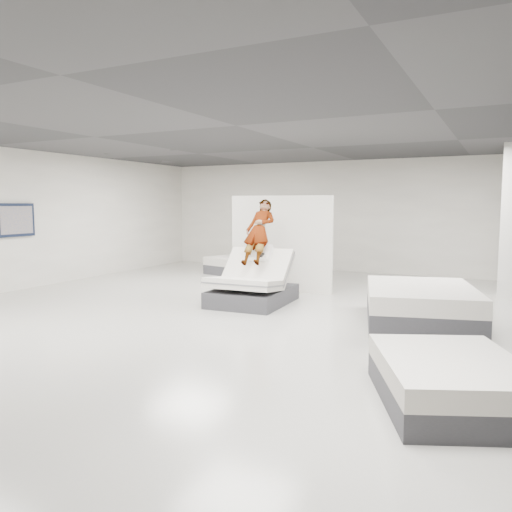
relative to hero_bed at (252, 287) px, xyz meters
The scene contains 10 objects.
room 2.03m from the hero_bed, 72.07° to the right, with size 14.00×14.04×3.20m.
hero_bed is the anchor object (origin of this frame).
person 0.86m from the hero_bed, 93.17° to the left, with size 0.55×0.36×1.52m, color slate.
remote 0.67m from the hero_bed, ahead, with size 0.05×0.14×0.03m, color black.
divider_panel 1.75m from the hero_bed, 93.34° to the left, with size 2.36×0.11×2.14m, color white.
flat_bed_right_far 3.21m from the hero_bed, ahead, with size 2.19×2.59×0.61m.
flat_bed_right_near 5.34m from the hero_bed, 41.59° to the right, with size 1.87×2.09×0.47m.
flat_bed_left_far 4.16m from the hero_bed, 121.29° to the left, with size 1.99×1.68×0.48m.
column 5.54m from the hero_bed, 33.60° to the left, with size 0.40×0.40×3.20m, color silver.
wall_poster 5.68m from the hero_bed, 169.43° to the right, with size 0.06×0.95×0.75m.
Camera 1 is at (3.92, -7.09, 1.97)m, focal length 35.00 mm.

